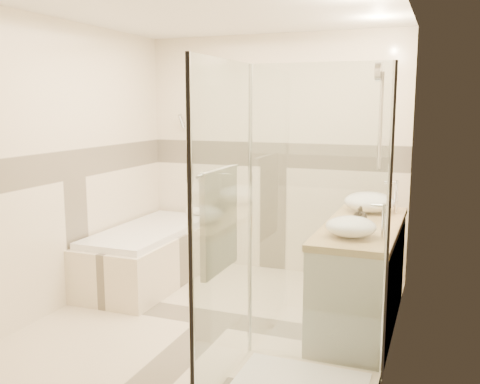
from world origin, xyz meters
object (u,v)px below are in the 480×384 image
(shower_enclosure, at_px, (280,319))
(vanity, at_px, (361,275))
(bathtub, at_px, (151,252))
(amenity_bottle_a, at_px, (359,217))
(vessel_sink_near, at_px, (369,202))
(vessel_sink_far, at_px, (351,227))
(amenity_bottle_b, at_px, (361,215))

(shower_enclosure, bearing_deg, vanity, 77.03)
(vanity, bearing_deg, bathtub, 170.75)
(shower_enclosure, bearing_deg, amenity_bottle_a, 77.02)
(vessel_sink_near, bearing_deg, vessel_sink_far, -90.00)
(vessel_sink_far, bearing_deg, bathtub, 159.31)
(amenity_bottle_a, bearing_deg, vessel_sink_near, 90.00)
(amenity_bottle_b, bearing_deg, amenity_bottle_a, -90.00)
(shower_enclosure, xyz_separation_m, amenity_bottle_b, (0.27, 1.27, 0.41))
(vanity, height_order, amenity_bottle_a, amenity_bottle_a)
(vanity, relative_size, amenity_bottle_b, 11.73)
(bathtub, xyz_separation_m, vessel_sink_near, (2.13, 0.14, 0.63))
(shower_enclosure, relative_size, vessel_sink_near, 4.67)
(vanity, relative_size, vessel_sink_near, 3.71)
(bathtub, relative_size, vessel_sink_near, 3.89)
(vanity, bearing_deg, vessel_sink_near, 92.32)
(shower_enclosure, distance_m, vessel_sink_far, 0.96)
(vanity, xyz_separation_m, amenity_bottle_b, (-0.02, -0.00, 0.49))
(amenity_bottle_a, bearing_deg, vanity, 77.15)
(amenity_bottle_b, bearing_deg, vanity, 7.66)
(bathtub, height_order, vanity, vanity)
(vessel_sink_near, relative_size, vessel_sink_far, 1.21)
(amenity_bottle_b, bearing_deg, bathtub, 170.60)
(vanity, relative_size, shower_enclosure, 0.79)
(amenity_bottle_b, bearing_deg, vessel_sink_near, 90.00)
(amenity_bottle_a, relative_size, amenity_bottle_b, 1.00)
(amenity_bottle_a, xyz_separation_m, amenity_bottle_b, (0.00, 0.08, -0.00))
(bathtub, relative_size, shower_enclosure, 0.83)
(bathtub, xyz_separation_m, shower_enclosure, (1.86, -1.62, 0.20))
(shower_enclosure, relative_size, vessel_sink_far, 5.64)
(bathtub, distance_m, shower_enclosure, 2.47)
(bathtub, height_order, vessel_sink_far, vessel_sink_far)
(amenity_bottle_a, bearing_deg, vessel_sink_far, -90.00)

